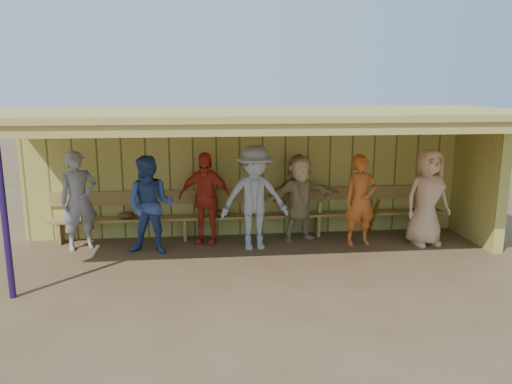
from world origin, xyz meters
TOP-DOWN VIEW (x-y plane):
  - ground at (0.00, 0.00)m, footprint 90.00×90.00m
  - player_a at (-3.14, 0.70)m, footprint 0.77×0.66m
  - player_c at (-1.85, 0.31)m, footprint 0.94×0.79m
  - player_d at (-0.90, 0.81)m, footprint 1.07×0.64m
  - player_e at (-0.02, 0.38)m, footprint 1.25×0.77m
  - player_f at (0.87, 0.81)m, footprint 1.60×0.96m
  - player_g at (1.92, 0.39)m, footprint 0.65×0.47m
  - player_h at (3.14, 0.27)m, footprint 0.97×0.72m
  - dugout_structure at (0.39, 0.69)m, footprint 8.80×3.20m
  - bench at (0.00, 1.12)m, footprint 7.60×0.34m
  - dugout_equipment at (-0.88, 0.99)m, footprint 5.60×0.62m

SIDE VIEW (x-z plane):
  - ground at x=0.00m, z-range 0.00..0.00m
  - dugout_equipment at x=-0.88m, z-range 0.09..0.89m
  - bench at x=0.00m, z-range 0.06..0.99m
  - player_f at x=0.87m, z-range 0.00..1.65m
  - player_g at x=1.92m, z-range 0.00..1.68m
  - player_d at x=-0.90m, z-range 0.00..1.71m
  - player_c at x=-1.85m, z-range 0.00..1.73m
  - player_a at x=-3.14m, z-range 0.00..1.78m
  - player_h at x=3.14m, z-range 0.00..1.79m
  - player_e at x=-0.02m, z-range 0.00..1.87m
  - dugout_structure at x=0.39m, z-range 0.44..2.94m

